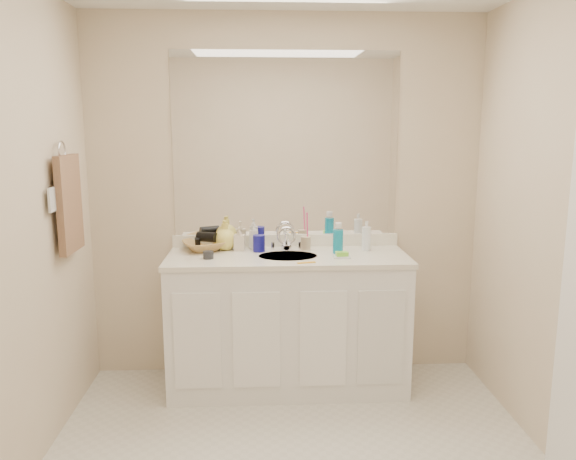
{
  "coord_description": "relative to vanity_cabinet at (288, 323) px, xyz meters",
  "views": [
    {
      "loc": [
        -0.17,
        -2.43,
        1.69
      ],
      "look_at": [
        0.0,
        0.97,
        1.05
      ],
      "focal_mm": 35.0,
      "sensor_mm": 36.0,
      "label": 1
    }
  ],
  "objects": [
    {
      "name": "blue_mug",
      "position": [
        -0.18,
        0.11,
        0.51
      ],
      "size": [
        0.09,
        0.09,
        0.11
      ],
      "primitive_type": "cylinder",
      "rotation": [
        0.0,
        0.0,
        -0.1
      ],
      "color": "navy",
      "rests_on": "countertop"
    },
    {
      "name": "dark_jar",
      "position": [
        -0.49,
        -0.07,
        0.48
      ],
      "size": [
        0.07,
        0.07,
        0.05
      ],
      "primitive_type": "cylinder",
      "rotation": [
        0.0,
        0.0,
        -0.03
      ],
      "color": "#232428",
      "rests_on": "countertop"
    },
    {
      "name": "soap_bottle_yellow",
      "position": [
        -0.4,
        0.18,
        0.55
      ],
      "size": [
        0.18,
        0.18,
        0.19
      ],
      "primitive_type": "imported",
      "rotation": [
        0.0,
        0.0,
        0.27
      ],
      "color": "#E7D659",
      "rests_on": "countertop"
    },
    {
      "name": "mirror",
      "position": [
        0.0,
        0.27,
        1.14
      ],
      "size": [
        1.48,
        0.01,
        1.2
      ],
      "primitive_type": "cube",
      "color": "white",
      "rests_on": "wall_back"
    },
    {
      "name": "backsplash",
      "position": [
        0.0,
        0.26,
        0.5
      ],
      "size": [
        1.52,
        0.03,
        0.08
      ],
      "primitive_type": "cube",
      "color": "white",
      "rests_on": "countertop"
    },
    {
      "name": "green_soap",
      "position": [
        0.33,
        -0.09,
        0.48
      ],
      "size": [
        0.08,
        0.06,
        0.03
      ],
      "primitive_type": "cube",
      "rotation": [
        0.0,
        0.0,
        0.09
      ],
      "color": "#7FDE36",
      "rests_on": "soap_dish"
    },
    {
      "name": "wall_front",
      "position": [
        0.0,
        -2.33,
        0.77
      ],
      "size": [
        2.6,
        0.02,
        2.4
      ],
      "primitive_type": "cube",
      "color": "beige",
      "rests_on": "floor"
    },
    {
      "name": "soap_bottle_cream",
      "position": [
        -0.31,
        0.16,
        0.53
      ],
      "size": [
        0.07,
        0.08,
        0.15
      ],
      "primitive_type": "imported",
      "rotation": [
        0.0,
        0.0,
        -0.08
      ],
      "color": "beige",
      "rests_on": "countertop"
    },
    {
      "name": "soap_bottle_white",
      "position": [
        -0.22,
        0.2,
        0.54
      ],
      "size": [
        0.08,
        0.08,
        0.17
      ],
      "primitive_type": "imported",
      "rotation": [
        0.0,
        0.0,
        -0.23
      ],
      "color": "silver",
      "rests_on": "countertop"
    },
    {
      "name": "sink_basin",
      "position": [
        0.0,
        -0.02,
        0.44
      ],
      "size": [
        0.37,
        0.37,
        0.02
      ],
      "primitive_type": "cylinder",
      "color": "beige",
      "rests_on": "countertop"
    },
    {
      "name": "hair_dryer",
      "position": [
        -0.52,
        0.15,
        0.54
      ],
      "size": [
        0.14,
        0.11,
        0.06
      ],
      "primitive_type": "cylinder",
      "rotation": [
        0.0,
        1.57,
        -0.4
      ],
      "color": "black",
      "rests_on": "wicker_basket"
    },
    {
      "name": "mouthwash_bottle",
      "position": [
        0.32,
        0.03,
        0.53
      ],
      "size": [
        0.07,
        0.07,
        0.15
      ],
      "primitive_type": "cylinder",
      "rotation": [
        0.0,
        0.0,
        0.01
      ],
      "color": "#0E86B0",
      "rests_on": "countertop"
    },
    {
      "name": "wicker_basket",
      "position": [
        -0.54,
        0.15,
        0.49
      ],
      "size": [
        0.35,
        0.35,
        0.07
      ],
      "primitive_type": "imported",
      "rotation": [
        0.0,
        0.0,
        0.41
      ],
      "color": "#A67C42",
      "rests_on": "countertop"
    },
    {
      "name": "clear_pump_bottle",
      "position": [
        0.52,
        0.11,
        0.53
      ],
      "size": [
        0.07,
        0.07,
        0.15
      ],
      "primitive_type": "cylinder",
      "rotation": [
        0.0,
        0.0,
        -0.3
      ],
      "color": "white",
      "rests_on": "countertop"
    },
    {
      "name": "wall_back",
      "position": [
        0.0,
        0.28,
        0.77
      ],
      "size": [
        2.6,
        0.02,
        2.4
      ],
      "primitive_type": "cube",
      "color": "beige",
      "rests_on": "floor"
    },
    {
      "name": "switch_plate",
      "position": [
        -1.27,
        -0.45,
        0.88
      ],
      "size": [
        0.01,
        0.08,
        0.13
      ],
      "primitive_type": "cube",
      "color": "silver",
      "rests_on": "wall_left"
    },
    {
      "name": "countertop",
      "position": [
        0.0,
        0.0,
        0.44
      ],
      "size": [
        1.52,
        0.57,
        0.03
      ],
      "primitive_type": "cube",
      "color": "white",
      "rests_on": "vanity_cabinet"
    },
    {
      "name": "tan_cup",
      "position": [
        0.13,
        0.14,
        0.5
      ],
      "size": [
        0.07,
        0.07,
        0.09
      ],
      "primitive_type": "cylinder",
      "rotation": [
        0.0,
        0.0,
        -0.06
      ],
      "color": "#C4AE8A",
      "rests_on": "countertop"
    },
    {
      "name": "vanity_cabinet",
      "position": [
        0.0,
        0.0,
        0.0
      ],
      "size": [
        1.5,
        0.55,
        0.85
      ],
      "primitive_type": "cube",
      "color": "white",
      "rests_on": "floor"
    },
    {
      "name": "faucet",
      "position": [
        0.0,
        0.16,
        0.51
      ],
      "size": [
        0.02,
        0.02,
        0.11
      ],
      "primitive_type": "cylinder",
      "color": "silver",
      "rests_on": "countertop"
    },
    {
      "name": "towel_ring",
      "position": [
        -1.27,
        -0.25,
        1.12
      ],
      "size": [
        0.01,
        0.11,
        0.11
      ],
      "primitive_type": "torus",
      "rotation": [
        0.0,
        1.57,
        0.0
      ],
      "color": "silver",
      "rests_on": "wall_left"
    },
    {
      "name": "toothbrush",
      "position": [
        0.14,
        0.14,
        0.6
      ],
      "size": [
        0.02,
        0.04,
        0.2
      ],
      "primitive_type": "cylinder",
      "rotation": [
        0.14,
        0.0,
        -0.26
      ],
      "color": "#FF438B",
      "rests_on": "tan_cup"
    },
    {
      "name": "hand_towel",
      "position": [
        -1.25,
        -0.25,
        0.82
      ],
      "size": [
        0.04,
        0.32,
        0.55
      ],
      "primitive_type": "cube",
      "color": "brown",
      "rests_on": "towel_ring"
    },
    {
      "name": "soap_dish",
      "position": [
        0.33,
        -0.09,
        0.46
      ],
      "size": [
        0.11,
        0.09,
        0.01
      ],
      "primitive_type": "cube",
      "rotation": [
        0.0,
        0.0,
        -0.05
      ],
      "color": "silver",
      "rests_on": "countertop"
    },
    {
      "name": "orange_comb",
      "position": [
        0.1,
        -0.21,
        0.46
      ],
      "size": [
        0.11,
        0.05,
        0.0
      ],
      "primitive_type": "cube",
      "rotation": [
        0.0,
        0.0,
        0.24
      ],
      "color": "gold",
      "rests_on": "countertop"
    }
  ]
}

